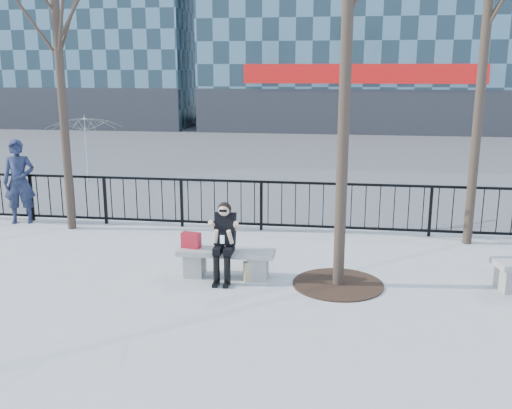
# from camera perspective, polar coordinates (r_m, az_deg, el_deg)

# --- Properties ---
(ground) EXTENTS (120.00, 120.00, 0.00)m
(ground) POSITION_cam_1_polar(r_m,az_deg,el_deg) (9.87, -2.99, -7.23)
(ground) COLOR #999994
(ground) RESTS_ON ground
(street_surface) EXTENTS (60.00, 23.00, 0.01)m
(street_surface) POSITION_cam_1_polar(r_m,az_deg,el_deg) (24.37, 3.86, 5.24)
(street_surface) COLOR #474747
(street_surface) RESTS_ON ground
(railing) EXTENTS (14.00, 0.06, 1.10)m
(railing) POSITION_cam_1_polar(r_m,az_deg,el_deg) (12.53, -0.37, -0.05)
(railing) COLOR black
(railing) RESTS_ON ground
(tree_grate) EXTENTS (1.50, 1.50, 0.02)m
(tree_grate) POSITION_cam_1_polar(r_m,az_deg,el_deg) (9.60, 8.20, -7.88)
(tree_grate) COLOR black
(tree_grate) RESTS_ON ground
(bench_main) EXTENTS (1.65, 0.46, 0.49)m
(bench_main) POSITION_cam_1_polar(r_m,az_deg,el_deg) (9.76, -3.01, -5.57)
(bench_main) COLOR gray
(bench_main) RESTS_ON ground
(seated_woman) EXTENTS (0.50, 0.64, 1.34)m
(seated_woman) POSITION_cam_1_polar(r_m,az_deg,el_deg) (9.50, -3.22, -3.78)
(seated_woman) COLOR black
(seated_woman) RESTS_ON ground
(handbag) EXTENTS (0.35, 0.22, 0.27)m
(handbag) POSITION_cam_1_polar(r_m,az_deg,el_deg) (9.81, -6.51, -3.57)
(handbag) COLOR maroon
(handbag) RESTS_ON bench_main
(shopping_bag) EXTENTS (0.38, 0.25, 0.33)m
(shopping_bag) POSITION_cam_1_polar(r_m,az_deg,el_deg) (9.63, -0.19, -6.68)
(shopping_bag) COLOR #C3B989
(shopping_bag) RESTS_ON ground
(standing_man) EXTENTS (0.81, 0.66, 1.93)m
(standing_man) POSITION_cam_1_polar(r_m,az_deg,el_deg) (14.08, -22.59, 2.13)
(standing_man) COLOR black
(standing_man) RESTS_ON ground
(vendor_umbrella) EXTENTS (2.67, 2.71, 2.10)m
(vendor_umbrella) POSITION_cam_1_polar(r_m,az_deg,el_deg) (18.52, -16.65, 5.36)
(vendor_umbrella) COLOR yellow
(vendor_umbrella) RESTS_ON ground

